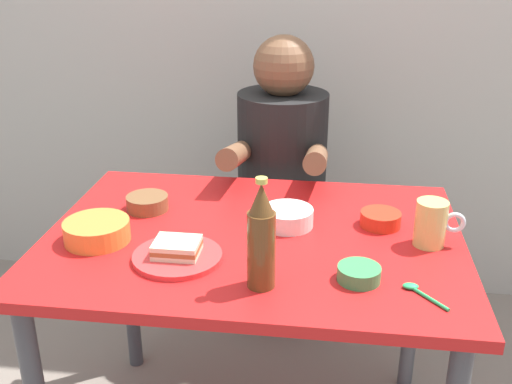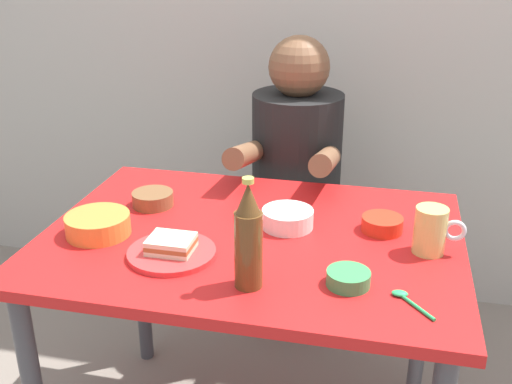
% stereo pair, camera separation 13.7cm
% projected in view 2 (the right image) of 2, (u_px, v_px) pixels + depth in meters
% --- Properties ---
extents(dining_table, '(1.10, 0.80, 0.74)m').
position_uv_depth(dining_table, '(252.00, 264.00, 1.65)').
color(dining_table, red).
rests_on(dining_table, ground).
extents(stool, '(0.34, 0.34, 0.45)m').
position_uv_depth(stool, '(294.00, 253.00, 2.33)').
color(stool, '#4C4C51').
rests_on(stool, ground).
extents(person_seated, '(0.33, 0.56, 0.72)m').
position_uv_depth(person_seated, '(296.00, 151.00, 2.15)').
color(person_seated, black).
rests_on(person_seated, stool).
extents(plate_orange, '(0.22, 0.22, 0.01)m').
position_uv_depth(plate_orange, '(172.00, 253.00, 1.50)').
color(plate_orange, red).
rests_on(plate_orange, dining_table).
extents(sandwich, '(0.11, 0.09, 0.04)m').
position_uv_depth(sandwich, '(171.00, 244.00, 1.49)').
color(sandwich, beige).
rests_on(sandwich, plate_orange).
extents(beer_mug, '(0.13, 0.08, 0.12)m').
position_uv_depth(beer_mug, '(431.00, 230.00, 1.50)').
color(beer_mug, '#D1BC66').
rests_on(beer_mug, dining_table).
extents(beer_bottle, '(0.06, 0.06, 0.26)m').
position_uv_depth(beer_bottle, '(248.00, 239.00, 1.33)').
color(beer_bottle, '#593819').
rests_on(beer_bottle, dining_table).
extents(condiment_bowl_brown, '(0.12, 0.12, 0.04)m').
position_uv_depth(condiment_bowl_brown, '(153.00, 198.00, 1.77)').
color(condiment_bowl_brown, brown).
rests_on(condiment_bowl_brown, dining_table).
extents(rice_bowl_white, '(0.14, 0.14, 0.05)m').
position_uv_depth(rice_bowl_white, '(288.00, 218.00, 1.64)').
color(rice_bowl_white, silver).
rests_on(rice_bowl_white, dining_table).
extents(soup_bowl_orange, '(0.17, 0.17, 0.05)m').
position_uv_depth(soup_bowl_orange, '(98.00, 224.00, 1.60)').
color(soup_bowl_orange, orange).
rests_on(soup_bowl_orange, dining_table).
extents(dip_bowl_green, '(0.10, 0.10, 0.03)m').
position_uv_depth(dip_bowl_green, '(348.00, 278.00, 1.37)').
color(dip_bowl_green, '#388C4C').
rests_on(dip_bowl_green, dining_table).
extents(sauce_bowl_chili, '(0.11, 0.11, 0.04)m').
position_uv_depth(sauce_bowl_chili, '(382.00, 223.00, 1.62)').
color(sauce_bowl_chili, red).
rests_on(sauce_bowl_chili, dining_table).
extents(spoon, '(0.09, 0.10, 0.01)m').
position_uv_depth(spoon, '(406.00, 299.00, 1.31)').
color(spoon, '#26A559').
rests_on(spoon, dining_table).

